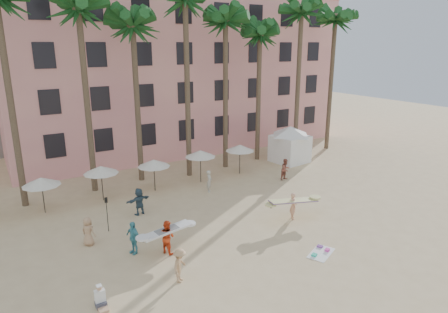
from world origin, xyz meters
name	(u,v)px	position (x,y,z in m)	size (l,w,h in m)	color
ground	(260,258)	(0.00, 0.00, 0.00)	(120.00, 120.00, 0.00)	#D1B789
pink_hotel	(174,72)	(7.00, 26.00, 8.00)	(35.00, 14.00, 16.00)	#FAA698
palm_row	(153,18)	(0.51, 15.00, 12.97)	(44.40, 5.40, 16.30)	brown
umbrella_row	(128,166)	(-3.00, 12.50, 2.33)	(22.50, 2.70, 2.73)	#332B23
cabana	(290,141)	(13.15, 13.14, 2.07)	(5.00, 5.00, 3.50)	white
beach_towel	(321,252)	(3.16, -1.32, 0.03)	(2.05, 1.66, 0.14)	white
carrier_yellow	(293,204)	(4.78, 2.91, 1.01)	(3.43, 1.28, 1.79)	#E09E7E
carrier_white	(167,236)	(-4.03, 3.12, 1.00)	(2.91, 1.13, 1.89)	red
beachgoers	(179,209)	(-1.82, 6.25, 0.90)	(17.86, 10.84, 1.87)	tan
paddle	(107,210)	(-6.10, 7.37, 1.41)	(0.18, 0.04, 2.23)	black
seated_man	(101,300)	(-8.43, 0.25, 0.36)	(0.46, 0.79, 1.03)	#3F3F4C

